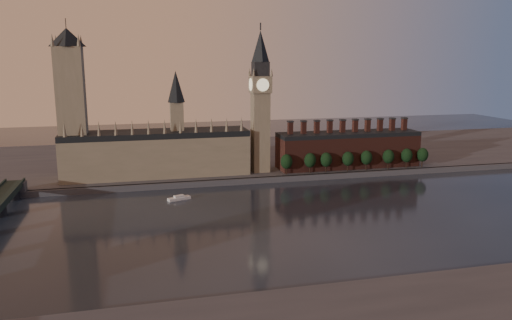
{
  "coord_description": "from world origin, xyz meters",
  "views": [
    {
      "loc": [
        -79.67,
        -241.12,
        85.8
      ],
      "look_at": [
        -6.8,
        55.0,
        24.07
      ],
      "focal_mm": 35.0,
      "sensor_mm": 36.0,
      "label": 1
    }
  ],
  "objects": [
    {
      "name": "embankment_tree_7",
      "position": [
        135.54,
        94.92,
        13.47
      ],
      "size": [
        8.6,
        8.6,
        14.88
      ],
      "color": "black",
      "rests_on": "north_bank"
    },
    {
      "name": "embankment_tree_1",
      "position": [
        43.83,
        95.49,
        13.47
      ],
      "size": [
        8.6,
        8.6,
        14.88
      ],
      "color": "black",
      "rests_on": "north_bank"
    },
    {
      "name": "victoria_tower",
      "position": [
        -120.0,
        115.0,
        59.09
      ],
      "size": [
        24.0,
        24.0,
        108.0
      ],
      "color": "gray",
      "rests_on": "north_bank"
    },
    {
      "name": "big_ben",
      "position": [
        10.0,
        110.0,
        56.83
      ],
      "size": [
        15.0,
        15.0,
        107.0
      ],
      "color": "gray",
      "rests_on": "north_bank"
    },
    {
      "name": "embankment_tree_6",
      "position": [
        122.12,
        95.23,
        13.47
      ],
      "size": [
        8.6,
        8.6,
        14.88
      ],
      "color": "black",
      "rests_on": "north_bank"
    },
    {
      "name": "embankment_tree_3",
      "position": [
        73.04,
        94.03,
        13.47
      ],
      "size": [
        8.6,
        8.6,
        14.88
      ],
      "color": "black",
      "rests_on": "north_bank"
    },
    {
      "name": "palace_of_westminster",
      "position": [
        -64.41,
        114.91,
        21.63
      ],
      "size": [
        130.0,
        30.3,
        74.0
      ],
      "color": "gray",
      "rests_on": "north_bank"
    },
    {
      "name": "ground",
      "position": [
        0.0,
        0.0,
        0.0
      ],
      "size": [
        900.0,
        900.0,
        0.0
      ],
      "primitive_type": "plane",
      "color": "black",
      "rests_on": "ground"
    },
    {
      "name": "embankment_tree_0",
      "position": [
        25.69,
        95.02,
        13.47
      ],
      "size": [
        8.6,
        8.6,
        14.88
      ],
      "color": "black",
      "rests_on": "north_bank"
    },
    {
      "name": "embankment_tree_5",
      "position": [
        106.43,
        94.8,
        13.47
      ],
      "size": [
        8.6,
        8.6,
        14.88
      ],
      "color": "black",
      "rests_on": "north_bank"
    },
    {
      "name": "embankment_tree_2",
      "position": [
        56.07,
        94.74,
        13.47
      ],
      "size": [
        8.6,
        8.6,
        14.88
      ],
      "color": "black",
      "rests_on": "north_bank"
    },
    {
      "name": "river_boat",
      "position": [
        -54.69,
        60.67,
        1.1
      ],
      "size": [
        14.93,
        8.74,
        2.88
      ],
      "rotation": [
        0.0,
        0.0,
        0.35
      ],
      "color": "silver",
      "rests_on": "ground"
    },
    {
      "name": "north_bank",
      "position": [
        0.0,
        178.04,
        2.0
      ],
      "size": [
        900.0,
        182.0,
        4.0
      ],
      "color": "#4B4B51",
      "rests_on": "ground"
    },
    {
      "name": "chimney_block",
      "position": [
        80.0,
        110.0,
        17.82
      ],
      "size": [
        110.0,
        25.0,
        37.0
      ],
      "color": "#4C231D",
      "rests_on": "north_bank"
    },
    {
      "name": "embankment_tree_4",
      "position": [
        88.33,
        94.83,
        13.47
      ],
      "size": [
        8.6,
        8.6,
        14.88
      ],
      "color": "black",
      "rests_on": "north_bank"
    }
  ]
}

